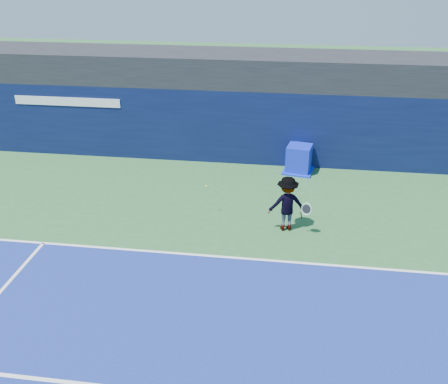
{
  "coord_description": "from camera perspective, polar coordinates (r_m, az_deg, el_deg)",
  "views": [
    {
      "loc": [
        2.13,
        -8.91,
        7.87
      ],
      "look_at": [
        0.16,
        5.2,
        1.0
      ],
      "focal_mm": 40.0,
      "sensor_mm": 36.0,
      "label": 1
    }
  ],
  "objects": [
    {
      "name": "back_wall_assembly",
      "position": [
        20.54,
        1.6,
        7.67
      ],
      "size": [
        36.0,
        1.03,
        3.0
      ],
      "color": "#091136",
      "rests_on": "ground"
    },
    {
      "name": "tennis_player",
      "position": [
        15.45,
        7.21,
        -1.34
      ],
      "size": [
        1.39,
        0.9,
        1.78
      ],
      "color": "silver",
      "rests_on": "ground"
    },
    {
      "name": "stadium_band",
      "position": [
        20.96,
        2.0,
        13.98
      ],
      "size": [
        36.0,
        3.0,
        1.2
      ],
      "primitive_type": "cube",
      "color": "black",
      "rests_on": "back_wall_assembly"
    },
    {
      "name": "ground",
      "position": [
        12.07,
        -4.31,
        -15.01
      ],
      "size": [
        80.0,
        80.0,
        0.0
      ],
      "primitive_type": "plane",
      "color": "#2B602F",
      "rests_on": "ground"
    },
    {
      "name": "baseline",
      "position": [
        14.43,
        -1.85,
        -7.29
      ],
      "size": [
        24.0,
        0.1,
        0.01
      ],
      "primitive_type": "cube",
      "color": "white",
      "rests_on": "ground"
    },
    {
      "name": "equipment_cart",
      "position": [
        19.86,
        8.54,
        3.66
      ],
      "size": [
        1.31,
        1.31,
        1.09
      ],
      "color": "#0D1CBC",
      "rests_on": "ground"
    },
    {
      "name": "tennis_ball",
      "position": [
        16.16,
        -2.04,
        0.69
      ],
      "size": [
        0.06,
        0.06,
        0.06
      ],
      "color": "#CFF91B",
      "rests_on": "ground"
    }
  ]
}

